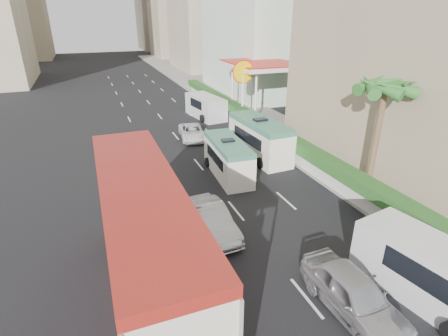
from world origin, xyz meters
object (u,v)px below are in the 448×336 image
palm_tree (376,141)px  minibus_far (259,139)px  van_asset (192,139)px  minibus_near (228,158)px  panel_van_near (433,274)px  panel_van_far (206,107)px  double_decker_bus (146,246)px  car_silver_lane_b (350,311)px  shell_station (260,89)px  car_silver_lane_a (211,232)px

palm_tree → minibus_far: bearing=113.1°
van_asset → minibus_near: minibus_near is taller
minibus_far → panel_van_near: (-0.46, -15.54, -0.28)m
van_asset → panel_van_far: (3.33, 6.21, 1.11)m
panel_van_near → panel_van_far: size_ratio=1.03×
panel_van_far → palm_tree: palm_tree is taller
double_decker_bus → van_asset: (6.80, 17.73, -2.53)m
car_silver_lane_b → shell_station: shell_station is taller
minibus_far → car_silver_lane_b: bearing=-106.8°
minibus_far → panel_van_far: minibus_far is taller
double_decker_bus → car_silver_lane_b: double_decker_bus is taller
car_silver_lane_b → palm_tree: size_ratio=0.73×
double_decker_bus → shell_station: 28.02m
panel_van_far → van_asset: bearing=-126.5°
car_silver_lane_a → minibus_far: 10.91m
double_decker_bus → shell_station: shell_station is taller
car_silver_lane_a → car_silver_lane_b: (3.16, -6.64, 0.00)m
van_asset → panel_van_near: 21.63m
car_silver_lane_a → shell_station: (12.39, 19.49, 2.75)m
minibus_near → palm_tree: size_ratio=0.86×
van_asset → minibus_near: (0.13, -8.16, 1.22)m
panel_van_near → car_silver_lane_a: bearing=121.5°
minibus_near → double_decker_bus: bearing=-122.5°
van_asset → panel_van_near: size_ratio=0.76×
car_silver_lane_a → minibus_far: bearing=47.5°
minibus_far → panel_van_far: 12.04m
double_decker_bus → panel_van_near: bearing=-20.0°
car_silver_lane_b → palm_tree: palm_tree is taller
panel_van_far → shell_station: bearing=-17.4°
double_decker_bus → car_silver_lane_b: bearing=-24.8°
car_silver_lane_a → minibus_near: (3.31, 6.06, 1.22)m
palm_tree → shell_station: 19.14m
van_asset → palm_tree: palm_tree is taller
panel_van_far → palm_tree: 20.40m
car_silver_lane_b → panel_van_far: size_ratio=0.84×
van_asset → panel_van_far: bearing=69.3°
car_silver_lane_a → palm_tree: palm_tree is taller
car_silver_lane_b → panel_van_near: (3.20, -0.50, 1.14)m
car_silver_lane_a → van_asset: bearing=74.0°
double_decker_bus → palm_tree: palm_tree is taller
car_silver_lane_b → minibus_far: bearing=74.5°
car_silver_lane_a → palm_tree: bearing=-0.6°
minibus_far → shell_station: shell_station is taller
car_silver_lane_a → shell_station: 23.26m
van_asset → minibus_near: 8.26m
car_silver_lane_b → palm_tree: 10.57m
van_asset → panel_van_far: panel_van_far is taller
panel_van_near → palm_tree: palm_tree is taller
car_silver_lane_b → van_asset: size_ratio=1.08×
van_asset → minibus_far: bearing=-50.5°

